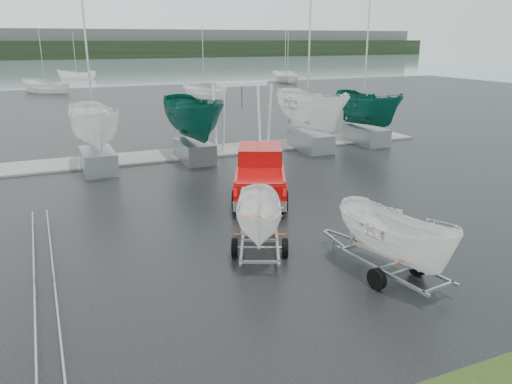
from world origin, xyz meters
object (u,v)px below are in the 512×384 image
at_px(trailer_hitched, 260,183).
at_px(trailer_parked, 399,194).
at_px(pickup_truck, 260,171).
at_px(boat_hoist, 242,106).

distance_m(trailer_hitched, trailer_parked, 4.19).
bearing_deg(pickup_truck, trailer_hitched, -90.00).
xyz_separation_m(trailer_parked, boat_hoist, (2.71, 18.11, 0.10)).
xyz_separation_m(pickup_truck, trailer_parked, (0.09, -9.10, 1.52)).
relative_size(pickup_truck, trailer_parked, 1.34).
bearing_deg(pickup_truck, boat_hoist, 96.78).
distance_m(pickup_truck, trailer_hitched, 6.66).
relative_size(pickup_truck, boat_hoist, 1.54).
bearing_deg(pickup_truck, trailer_parked, -65.32).
height_order(pickup_truck, trailer_hitched, trailer_hitched).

